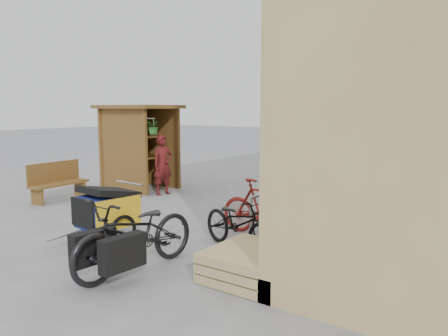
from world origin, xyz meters
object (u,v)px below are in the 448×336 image
Objects in this scene: child_trailer at (106,209)px; bike_5 at (325,184)px; bike_4 at (315,192)px; bike_6 at (344,186)px; kiosk at (137,135)px; cargo_bike at (135,235)px; bike_2 at (305,199)px; bike_0 at (239,223)px; bench at (57,181)px; bike_3 at (307,198)px; pallet_stack at (250,263)px; bike_7 at (348,179)px; bike_1 at (264,208)px; shopping_carts at (401,170)px; person_kiosk at (163,165)px.

bike_5 is (2.13, 4.65, 0.01)m from child_trailer.
bike_4 reaches higher than bike_6.
kiosk reaches higher than bike_5.
cargo_bike reaches higher than bike_2.
child_trailer is 0.90× the size of bike_2.
bench is at bearing 102.13° from bike_0.
child_trailer reaches higher than bike_3.
pallet_stack is 0.70× the size of bike_4.
bike_4 is (5.41, 0.25, -1.10)m from kiosk.
kiosk is 1.41× the size of bike_7.
bike_1 reaches higher than child_trailer.
shopping_carts is (6.28, 4.25, -1.00)m from kiosk.
bike_1 is at bearing 22.36° from bike_0.
shopping_carts is 5.06m from bike_2.
bike_3 is 0.70m from bike_4.
bike_1 reaches higher than bike_0.
bike_1 is at bearing 171.01° from bike_2.
kiosk is 1.19× the size of shopping_carts.
bike_7 is (0.03, 2.39, 0.09)m from bike_3.
shopping_carts is 1.43× the size of bike_3.
bike_1 is at bearing -175.46° from bike_4.
cargo_bike is 1.38× the size of bike_6.
bike_0 is (2.24, 0.84, -0.10)m from child_trailer.
kiosk is at bearing 82.95° from bike_2.
person_kiosk is (1.26, -0.26, -0.75)m from kiosk.
bike_7 is at bearing 73.37° from child_trailer.
bench is 6.61m from bike_5.
bike_0 is at bearing -177.64° from bike_3.
bike_6 is at bearing -104.52° from shopping_carts.
bike_3 is 2.40m from bike_7.
bike_2 is at bearing 101.42° from pallet_stack.
bench is 0.72× the size of cargo_bike.
person_kiosk is 5.05m from bike_0.
shopping_carts is at bearing -12.39° from bike_7.
bike_5 is (-0.04, 2.89, 0.04)m from bike_1.
shopping_carts is 7.26m from bike_0.
bike_5 reaches higher than bench.
bench reaches higher than shopping_carts.
person_kiosk reaches higher than bike_1.
bike_7 is at bearing 17.42° from bike_0.
cargo_bike is (-1.42, -0.76, 0.34)m from pallet_stack.
bike_5 is (-0.02, 0.58, 0.11)m from bike_4.
pallet_stack is at bearing -167.85° from bike_2.
child_trailer is at bearing 149.20° from bike_3.
person_kiosk is 4.84m from bike_7.
child_trailer is at bearing -49.50° from kiosk.
bike_4 is at bearing 67.22° from child_trailer.
pallet_stack is 5.88m from bike_7.
bike_1 reaches higher than pallet_stack.
shopping_carts reaches higher than pallet_stack.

